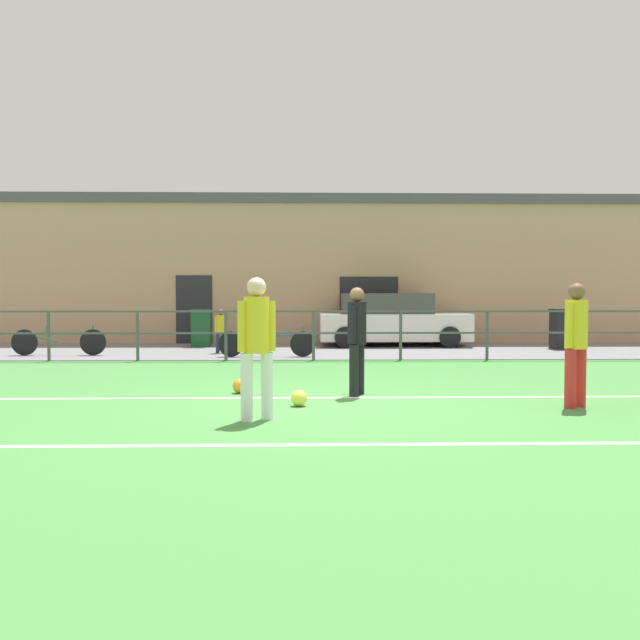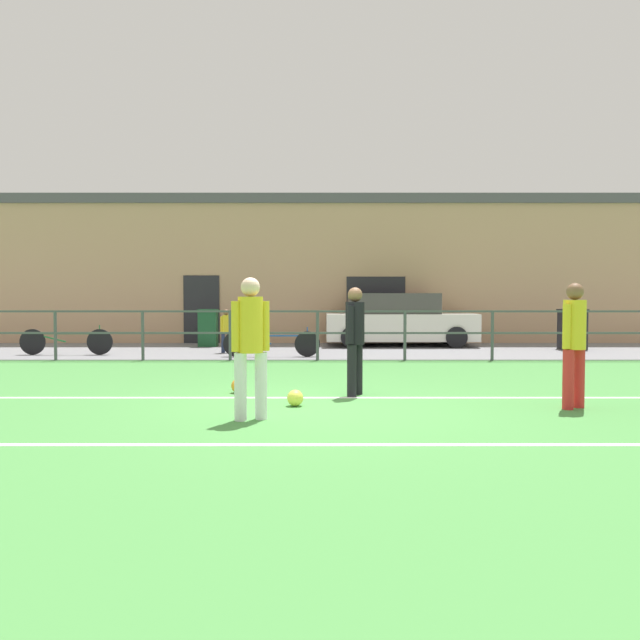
{
  "view_description": "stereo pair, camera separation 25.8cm",
  "coord_description": "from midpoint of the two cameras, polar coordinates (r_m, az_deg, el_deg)",
  "views": [
    {
      "loc": [
        -0.2,
        -8.44,
        1.5
      ],
      "look_at": [
        0.07,
        2.7,
        1.06
      ],
      "focal_mm": 35.57,
      "sensor_mm": 36.0,
      "label": 1
    },
    {
      "loc": [
        0.06,
        -8.45,
        1.5
      ],
      "look_at": [
        0.07,
        2.7,
        1.06
      ],
      "focal_mm": 35.57,
      "sensor_mm": 36.0,
      "label": 2
    }
  ],
  "objects": [
    {
      "name": "field_line_hash",
      "position": [
        6.47,
        -0.72,
        -11.16
      ],
      "size": [
        36.0,
        0.11,
        0.0
      ],
      "primitive_type": "cube",
      "color": "white",
      "rests_on": "ground"
    },
    {
      "name": "bicycle_parked_0",
      "position": [
        16.86,
        -22.87,
        -1.81
      ],
      "size": [
        2.31,
        0.04,
        0.74
      ],
      "color": "black",
      "rests_on": "pavement_strip"
    },
    {
      "name": "player_goalkeeper",
      "position": [
        9.45,
        2.56,
        -1.28
      ],
      "size": [
        0.28,
        0.41,
        1.62
      ],
      "rotation": [
        0.0,
        0.0,
        4.26
      ],
      "color": "black",
      "rests_on": "ground"
    },
    {
      "name": "player_winger",
      "position": [
        9.05,
        21.29,
        -1.44
      ],
      "size": [
        0.39,
        0.31,
        1.66
      ],
      "rotation": [
        0.0,
        0.0,
        0.62
      ],
      "color": "red",
      "rests_on": "ground"
    },
    {
      "name": "soccer_ball_match",
      "position": [
        9.82,
        -7.98,
        -5.9
      ],
      "size": [
        0.22,
        0.22,
        0.22
      ],
      "primitive_type": "sphere",
      "color": "orange",
      "rests_on": "ground"
    },
    {
      "name": "bicycle_parked_1",
      "position": [
        15.25,
        -5.31,
        -2.11
      ],
      "size": [
        2.33,
        0.04,
        0.71
      ],
      "color": "black",
      "rests_on": "pavement_strip"
    },
    {
      "name": "perimeter_fence",
      "position": [
        14.46,
        -1.1,
        -0.72
      ],
      "size": [
        36.07,
        0.07,
        1.15
      ],
      "color": "#474C51",
      "rests_on": "ground"
    },
    {
      "name": "soccer_ball_spare",
      "position": [
        8.62,
        -2.76,
        -7.03
      ],
      "size": [
        0.22,
        0.22,
        0.22
      ],
      "primitive_type": "sphere",
      "color": "#E5E04C",
      "rests_on": "ground"
    },
    {
      "name": "pavement_strip",
      "position": [
        17.01,
        -1.14,
        -2.77
      ],
      "size": [
        48.0,
        5.0,
        0.02
      ],
      "primitive_type": "cube",
      "color": "slate",
      "rests_on": "ground"
    },
    {
      "name": "ground",
      "position": [
        8.58,
        -0.89,
        -7.95
      ],
      "size": [
        60.0,
        44.0,
        0.04
      ],
      "primitive_type": "cube",
      "color": "#478C42"
    },
    {
      "name": "field_line_touchline",
      "position": [
        9.32,
        -0.93,
        -7.0
      ],
      "size": [
        36.0,
        0.11,
        0.0
      ],
      "primitive_type": "cube",
      "color": "white",
      "rests_on": "ground"
    },
    {
      "name": "player_striker",
      "position": [
        7.62,
        -6.68,
        -1.74
      ],
      "size": [
        0.44,
        0.3,
        1.71
      ],
      "rotation": [
        0.0,
        0.0,
        0.38
      ],
      "color": "white",
      "rests_on": "ground"
    },
    {
      "name": "parked_car_red",
      "position": [
        18.61,
        6.07,
        -0.07
      ],
      "size": [
        4.32,
        1.78,
        1.53
      ],
      "color": "silver",
      "rests_on": "pavement_strip"
    },
    {
      "name": "trash_bin_0",
      "position": [
        18.48,
        -11.03,
        -0.7
      ],
      "size": [
        0.55,
        0.47,
        1.07
      ],
      "color": "#194C28",
      "rests_on": "pavement_strip"
    },
    {
      "name": "clubhouse_facade",
      "position": [
        20.66,
        -1.19,
        4.52
      ],
      "size": [
        28.0,
        2.56,
        4.61
      ],
      "color": "tan",
      "rests_on": "ground"
    },
    {
      "name": "spectator_child",
      "position": [
        16.36,
        -9.37,
        -0.74
      ],
      "size": [
        0.3,
        0.2,
        1.12
      ],
      "rotation": [
        0.0,
        0.0,
        3.27
      ],
      "color": "#232D4C",
      "rests_on": "pavement_strip"
    },
    {
      "name": "trash_bin_1",
      "position": [
        18.58,
        20.74,
        -0.74
      ],
      "size": [
        0.68,
        0.57,
        1.1
      ],
      "color": "black",
      "rests_on": "pavement_strip"
    }
  ]
}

